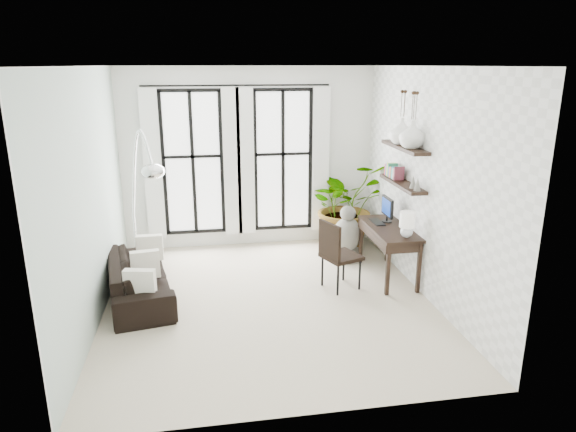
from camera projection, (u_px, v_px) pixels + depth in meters
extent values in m
plane|color=beige|center=(269.00, 301.00, 7.26)|extent=(5.00, 5.00, 0.00)
plane|color=white|center=(266.00, 66.00, 6.35)|extent=(5.00, 5.00, 0.00)
plane|color=#AFC3B7|center=(90.00, 198.00, 6.45)|extent=(0.00, 5.00, 5.00)
plane|color=white|center=(427.00, 185.00, 7.16)|extent=(0.00, 5.00, 5.00)
plane|color=white|center=(250.00, 159.00, 9.17)|extent=(4.50, 0.00, 4.50)
cube|color=white|center=(193.00, 163.00, 9.00)|extent=(1.00, 0.02, 2.50)
cube|color=white|center=(153.00, 166.00, 8.79)|extent=(0.30, 0.04, 2.60)
cube|color=white|center=(232.00, 163.00, 9.01)|extent=(0.30, 0.04, 2.60)
cube|color=white|center=(283.00, 161.00, 9.25)|extent=(1.00, 0.02, 2.50)
cube|color=white|center=(246.00, 163.00, 9.05)|extent=(0.30, 0.04, 2.60)
cube|color=white|center=(321.00, 161.00, 9.26)|extent=(0.30, 0.04, 2.60)
cylinder|color=black|center=(237.00, 85.00, 8.66)|extent=(3.20, 0.03, 0.03)
cube|color=black|center=(402.00, 184.00, 7.69)|extent=(0.25, 1.30, 0.05)
cube|color=black|center=(404.00, 147.00, 7.54)|extent=(0.25, 1.30, 0.05)
cube|color=#E33845|center=(390.00, 169.00, 8.18)|extent=(0.16, 0.04, 0.18)
cube|color=#3555BC|center=(391.00, 170.00, 8.14)|extent=(0.16, 0.04, 0.18)
cube|color=yellow|center=(392.00, 170.00, 8.10)|extent=(0.16, 0.04, 0.18)
cube|color=#37A572|center=(393.00, 171.00, 8.05)|extent=(0.16, 0.03, 0.18)
cube|color=#76439E|center=(394.00, 171.00, 8.01)|extent=(0.16, 0.03, 0.18)
cube|color=orange|center=(395.00, 172.00, 7.97)|extent=(0.16, 0.03, 0.18)
cube|color=#474747|center=(396.00, 172.00, 7.93)|extent=(0.16, 0.03, 0.18)
cube|color=#39B6CA|center=(397.00, 173.00, 7.88)|extent=(0.16, 0.03, 0.18)
cube|color=tan|center=(398.00, 174.00, 7.84)|extent=(0.16, 0.03, 0.18)
cube|color=brown|center=(399.00, 174.00, 7.80)|extent=(0.16, 0.03, 0.18)
cone|color=gray|center=(413.00, 182.00, 7.28)|extent=(0.10, 0.10, 0.18)
cone|color=gray|center=(417.00, 184.00, 7.14)|extent=(0.10, 0.10, 0.18)
imported|color=black|center=(139.00, 278.00, 7.31)|extent=(1.14, 2.13, 0.59)
cube|color=silver|center=(140.00, 284.00, 6.60)|extent=(0.40, 0.12, 0.40)
cube|color=silver|center=(145.00, 264.00, 7.26)|extent=(0.40, 0.12, 0.40)
cube|color=silver|center=(150.00, 248.00, 7.93)|extent=(0.40, 0.12, 0.40)
imported|color=#2D7228|center=(346.00, 205.00, 9.22)|extent=(1.76, 1.64, 1.59)
cube|color=black|center=(389.00, 228.00, 7.87)|extent=(0.59, 1.39, 0.04)
cube|color=black|center=(388.00, 234.00, 7.89)|extent=(0.53, 1.33, 0.13)
cube|color=black|center=(388.00, 270.00, 7.34)|extent=(0.05, 0.05, 0.77)
cube|color=black|center=(419.00, 268.00, 7.41)|extent=(0.05, 0.05, 0.77)
cube|color=black|center=(361.00, 241.00, 8.55)|extent=(0.05, 0.05, 0.77)
cube|color=black|center=(388.00, 239.00, 8.63)|extent=(0.05, 0.05, 0.77)
cube|color=black|center=(388.00, 207.00, 8.05)|extent=(0.04, 0.42, 0.30)
cube|color=navy|center=(386.00, 207.00, 8.05)|extent=(0.00, 0.36, 0.24)
cube|color=black|center=(377.00, 222.00, 8.09)|extent=(0.15, 0.40, 0.02)
sphere|color=silver|center=(406.00, 232.00, 7.34)|extent=(0.18, 0.18, 0.18)
cylinder|color=white|center=(407.00, 220.00, 7.28)|extent=(0.22, 0.22, 0.22)
cube|color=black|center=(341.00, 256.00, 7.57)|extent=(0.64, 0.64, 0.06)
cube|color=black|center=(330.00, 241.00, 7.38)|extent=(0.22, 0.48, 0.55)
cylinder|color=black|center=(331.00, 279.00, 7.43)|extent=(0.03, 0.03, 0.46)
cylinder|color=black|center=(358.00, 277.00, 7.49)|extent=(0.03, 0.03, 0.46)
cylinder|color=black|center=(325.00, 269.00, 7.80)|extent=(0.03, 0.03, 0.46)
cylinder|color=black|center=(350.00, 267.00, 7.86)|extent=(0.03, 0.03, 0.46)
cylinder|color=silver|center=(139.00, 275.00, 8.04)|extent=(0.35, 0.35, 0.10)
cylinder|color=silver|center=(136.00, 245.00, 7.90)|extent=(0.04, 0.04, 0.99)
ellipsoid|color=silver|center=(153.00, 171.00, 6.97)|extent=(0.32, 0.32, 0.21)
cylinder|color=gray|center=(347.00, 255.00, 8.81)|extent=(0.53, 0.53, 0.16)
ellipsoid|color=gray|center=(347.00, 234.00, 8.70)|extent=(0.48, 0.48, 0.58)
sphere|color=gray|center=(348.00, 213.00, 8.60)|extent=(0.26, 0.26, 0.26)
imported|color=white|center=(412.00, 135.00, 7.24)|extent=(0.37, 0.37, 0.38)
imported|color=white|center=(402.00, 131.00, 7.62)|extent=(0.37, 0.37, 0.38)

